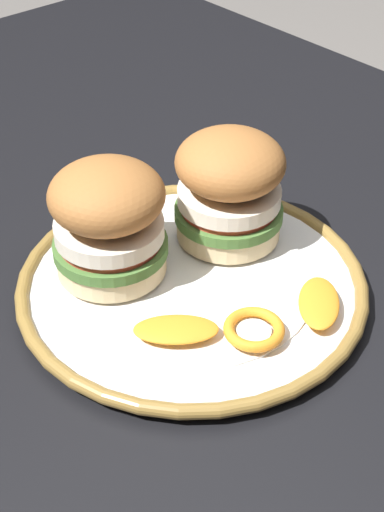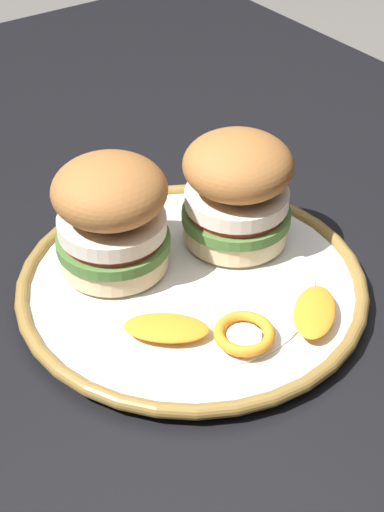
{
  "view_description": "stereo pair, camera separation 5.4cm",
  "coord_description": "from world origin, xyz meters",
  "views": [
    {
      "loc": [
        -0.32,
        0.29,
        1.16
      ],
      "look_at": [
        0.06,
        -0.04,
        0.76
      ],
      "focal_mm": 54.4,
      "sensor_mm": 36.0,
      "label": 1
    },
    {
      "loc": [
        -0.35,
        0.25,
        1.16
      ],
      "look_at": [
        0.06,
        -0.04,
        0.76
      ],
      "focal_mm": 54.4,
      "sensor_mm": 36.0,
      "label": 2
    }
  ],
  "objects": [
    {
      "name": "dining_table",
      "position": [
        0.0,
        0.0,
        0.64
      ],
      "size": [
        1.46,
        1.05,
        0.72
      ],
      "color": "black",
      "rests_on": "ground"
    },
    {
      "name": "orange_peel_strip_short",
      "position": [
        -0.03,
        -0.09,
        0.75
      ],
      "size": [
        0.07,
        0.07,
        0.01
      ],
      "color": "orange",
      "rests_on": "dinner_plate"
    },
    {
      "name": "dinner_plate",
      "position": [
        0.06,
        -0.04,
        0.73
      ],
      "size": [
        0.3,
        0.3,
        0.02
      ],
      "color": "white",
      "rests_on": "dining_table"
    },
    {
      "name": "sandwich_half_left",
      "position": [
        0.12,
        0.0,
        0.79
      ],
      "size": [
        0.12,
        0.12,
        0.1
      ],
      "color": "beige",
      "rests_on": "dinner_plate"
    },
    {
      "name": "orange_peel_strip_long",
      "position": [
        0.02,
        0.01,
        0.75
      ],
      "size": [
        0.07,
        0.07,
        0.01
      ],
      "color": "orange",
      "rests_on": "dinner_plate"
    },
    {
      "name": "orange_peel_curled",
      "position": [
        -0.02,
        -0.03,
        0.75
      ],
      "size": [
        0.06,
        0.06,
        0.01
      ],
      "color": "orange",
      "rests_on": "dinner_plate"
    },
    {
      "name": "sandwich_half_right",
      "position": [
        0.09,
        -0.11,
        0.79
      ],
      "size": [
        0.1,
        0.1,
        0.1
      ],
      "color": "beige",
      "rests_on": "dinner_plate"
    }
  ]
}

